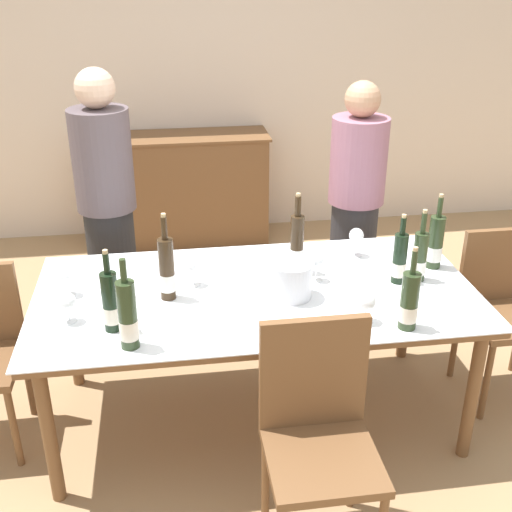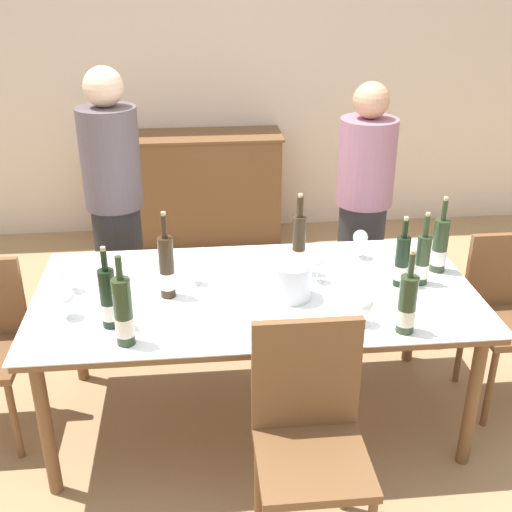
# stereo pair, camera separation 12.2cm
# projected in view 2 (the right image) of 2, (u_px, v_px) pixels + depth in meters

# --- Properties ---
(ground_plane) EXTENTS (12.00, 12.00, 0.00)m
(ground_plane) POSITION_uv_depth(u_px,v_px,m) (256.00, 415.00, 3.31)
(ground_plane) COLOR #A37F56
(back_wall) EXTENTS (8.00, 0.10, 2.80)m
(back_wall) POSITION_uv_depth(u_px,v_px,m) (223.00, 60.00, 5.06)
(back_wall) COLOR beige
(back_wall) RESTS_ON ground_plane
(sideboard_cabinet) EXTENTS (1.39, 0.46, 0.88)m
(sideboard_cabinet) POSITION_uv_depth(u_px,v_px,m) (195.00, 188.00, 5.19)
(sideboard_cabinet) COLOR brown
(sideboard_cabinet) RESTS_ON ground_plane
(dining_table) EXTENTS (2.05, 1.03, 0.73)m
(dining_table) POSITION_uv_depth(u_px,v_px,m) (256.00, 302.00, 3.02)
(dining_table) COLOR brown
(dining_table) RESTS_ON ground_plane
(ice_bucket) EXTENTS (0.19, 0.19, 0.17)m
(ice_bucket) POSITION_uv_depth(u_px,v_px,m) (292.00, 280.00, 2.90)
(ice_bucket) COLOR silver
(ice_bucket) RESTS_ON dining_table
(wine_bottle_0) EXTENTS (0.07, 0.07, 0.41)m
(wine_bottle_0) POSITION_uv_depth(u_px,v_px,m) (167.00, 268.00, 2.89)
(wine_bottle_0) COLOR #332314
(wine_bottle_0) RESTS_ON dining_table
(wine_bottle_1) EXTENTS (0.07, 0.07, 0.36)m
(wine_bottle_1) POSITION_uv_depth(u_px,v_px,m) (422.00, 260.00, 3.02)
(wine_bottle_1) COLOR #28381E
(wine_bottle_1) RESTS_ON dining_table
(wine_bottle_2) EXTENTS (0.07, 0.07, 0.41)m
(wine_bottle_2) POSITION_uv_depth(u_px,v_px,m) (299.00, 246.00, 3.11)
(wine_bottle_2) COLOR #332314
(wine_bottle_2) RESTS_ON dining_table
(wine_bottle_3) EXTENTS (0.07, 0.07, 0.37)m
(wine_bottle_3) POSITION_uv_depth(u_px,v_px,m) (108.00, 300.00, 2.66)
(wine_bottle_3) COLOR black
(wine_bottle_3) RESTS_ON dining_table
(wine_bottle_4) EXTENTS (0.08, 0.08, 0.39)m
(wine_bottle_4) POSITION_uv_depth(u_px,v_px,m) (440.00, 247.00, 3.14)
(wine_bottle_4) COLOR #28381E
(wine_bottle_4) RESTS_ON dining_table
(wine_bottle_5) EXTENTS (0.08, 0.08, 0.39)m
(wine_bottle_5) POSITION_uv_depth(u_px,v_px,m) (124.00, 314.00, 2.54)
(wine_bottle_5) COLOR #28381E
(wine_bottle_5) RESTS_ON dining_table
(wine_bottle_6) EXTENTS (0.08, 0.08, 0.37)m
(wine_bottle_6) POSITION_uv_depth(u_px,v_px,m) (407.00, 306.00, 2.63)
(wine_bottle_6) COLOR #28381E
(wine_bottle_6) RESTS_ON dining_table
(wine_bottle_7) EXTENTS (0.07, 0.07, 0.35)m
(wine_bottle_7) POSITION_uv_depth(u_px,v_px,m) (402.00, 262.00, 3.00)
(wine_bottle_7) COLOR black
(wine_bottle_7) RESTS_ON dining_table
(wine_glass_0) EXTENTS (0.08, 0.08, 0.14)m
(wine_glass_0) POSITION_uv_depth(u_px,v_px,m) (67.00, 299.00, 2.74)
(wine_glass_0) COLOR white
(wine_glass_0) RESTS_ON dining_table
(wine_glass_1) EXTENTS (0.07, 0.07, 0.14)m
(wine_glass_1) POSITION_uv_depth(u_px,v_px,m) (318.00, 263.00, 3.04)
(wine_glass_1) COLOR white
(wine_glass_1) RESTS_ON dining_table
(wine_glass_2) EXTENTS (0.08, 0.08, 0.14)m
(wine_glass_2) POSITION_uv_depth(u_px,v_px,m) (364.00, 305.00, 2.69)
(wine_glass_2) COLOR white
(wine_glass_2) RESTS_ON dining_table
(wine_glass_3) EXTENTS (0.08, 0.08, 0.15)m
(wine_glass_3) POSITION_uv_depth(u_px,v_px,m) (360.00, 239.00, 3.28)
(wine_glass_3) COLOR white
(wine_glass_3) RESTS_ON dining_table
(wine_glass_4) EXTENTS (0.08, 0.08, 0.14)m
(wine_glass_4) POSITION_uv_depth(u_px,v_px,m) (68.00, 273.00, 2.96)
(wine_glass_4) COLOR white
(wine_glass_4) RESTS_ON dining_table
(wine_glass_5) EXTENTS (0.07, 0.07, 0.14)m
(wine_glass_5) POSITION_uv_depth(u_px,v_px,m) (194.00, 265.00, 3.02)
(wine_glass_5) COLOR white
(wine_glass_5) RESTS_ON dining_table
(chair_right_end) EXTENTS (0.42, 0.42, 0.88)m
(chair_right_end) POSITION_uv_depth(u_px,v_px,m) (511.00, 307.00, 3.28)
(chair_right_end) COLOR brown
(chair_right_end) RESTS_ON ground_plane
(chair_near_front) EXTENTS (0.42, 0.42, 0.94)m
(chair_near_front) POSITION_uv_depth(u_px,v_px,m) (309.00, 427.00, 2.43)
(chair_near_front) COLOR brown
(chair_near_front) RESTS_ON ground_plane
(person_host) EXTENTS (0.33, 0.33, 1.63)m
(person_host) POSITION_uv_depth(u_px,v_px,m) (116.00, 211.00, 3.69)
(person_host) COLOR #262628
(person_host) RESTS_ON ground_plane
(person_guest_left) EXTENTS (0.33, 0.33, 1.53)m
(person_guest_left) POSITION_uv_depth(u_px,v_px,m) (363.00, 212.00, 3.82)
(person_guest_left) COLOR #2D2D33
(person_guest_left) RESTS_ON ground_plane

